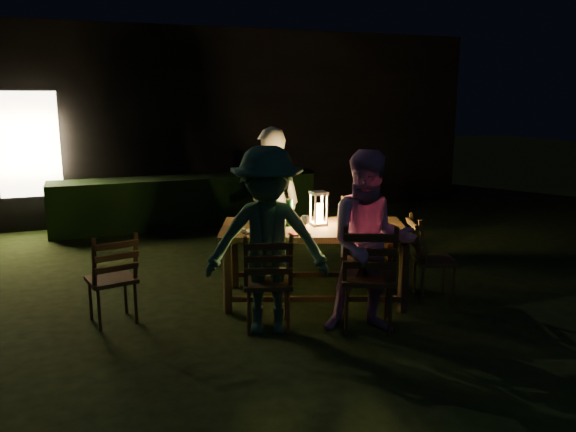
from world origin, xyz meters
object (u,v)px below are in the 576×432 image
object	(u,v)px
bottle_bucket_b	(274,185)
chair_near_left	(268,298)
person_house_side	(271,202)
bottle_table	(289,213)
chair_far_left	(272,254)
lantern	(319,210)
chair_end	(432,273)
person_opp_left	(267,241)
chair_far_right	(357,252)
person_opp_right	(370,243)
bottle_bucket_a	(269,186)
dining_table	(314,234)
side_table	(272,203)
chair_near_right	(368,295)
ice_bucket	(272,189)
chair_spare	(113,294)

from	to	relation	value
bottle_bucket_b	chair_near_left	bearing A→B (deg)	-110.16
person_house_side	bottle_table	size ratio (longest dim) A/B	6.22
chair_far_left	lantern	bearing A→B (deg)	129.36
chair_end	person_opp_left	world-z (taller)	person_opp_left
chair_near_left	chair_far_right	bearing A→B (deg)	53.57
chair_near_left	person_opp_left	distance (m)	0.55
person_opp_right	bottle_bucket_a	size ratio (longest dim) A/B	5.09
bottle_bucket_a	person_house_side	bearing A→B (deg)	-107.44
chair_end	person_house_side	xyz separation A→B (m)	(-1.30, 1.35, 0.60)
chair_near_left	chair_end	distance (m)	1.85
dining_table	side_table	world-z (taller)	dining_table
chair_end	bottle_bucket_a	world-z (taller)	bottle_bucket_a
chair_near_right	ice_bucket	size ratio (longest dim) A/B	3.47
dining_table	chair_far_left	xyz separation A→B (m)	(-0.16, 0.88, -0.43)
chair_far_right	bottle_bucket_b	world-z (taller)	bottle_bucket_b
bottle_table	chair_near_right	bearing A→B (deg)	-67.89
ice_bucket	bottle_bucket_a	world-z (taller)	bottle_bucket_a
chair_far_right	chair_spare	xyz separation A→B (m)	(-2.77, -0.47, -0.01)
person_opp_left	ice_bucket	distance (m)	2.99
chair_far_left	lantern	world-z (taller)	lantern
chair_near_left	ice_bucket	distance (m)	2.98
chair_far_left	side_table	distance (m)	1.44
person_opp_left	person_house_side	bearing A→B (deg)	90.00
dining_table	ice_bucket	world-z (taller)	ice_bucket
chair_spare	bottle_table	bearing A→B (deg)	-11.92
chair_end	dining_table	bearing A→B (deg)	-91.40
chair_near_left	bottle_bucket_b	size ratio (longest dim) A/B	2.98
bottle_table	dining_table	bearing A→B (deg)	-20.02
side_table	ice_bucket	xyz separation A→B (m)	(0.00, 0.00, 0.19)
dining_table	person_house_side	size ratio (longest dim) A/B	1.19
ice_bucket	chair_far_left	bearing A→B (deg)	-108.94
dining_table	chair_far_left	size ratio (longest dim) A/B	2.31
chair_end	chair_spare	bearing A→B (deg)	-80.23
bottle_table	bottle_bucket_b	world-z (taller)	bottle_table
bottle_bucket_a	person_opp_right	bearing A→B (deg)	-91.92
person_house_side	chair_near_right	bearing A→B (deg)	119.43
chair_end	bottle_table	bearing A→B (deg)	-91.40
ice_bucket	bottle_bucket_a	distance (m)	0.08
dining_table	chair_far_right	distance (m)	1.03
chair_near_right	chair_spare	bearing A→B (deg)	-178.08
person_house_side	bottle_table	distance (m)	0.85
chair_near_right	chair_end	size ratio (longest dim) A/B	1.15
dining_table	chair_near_right	xyz separation A→B (m)	(0.16, -0.88, -0.38)
chair_near_right	person_house_side	size ratio (longest dim) A/B	0.60
chair_end	chair_spare	distance (m)	3.18
chair_far_right	bottle_bucket_a	size ratio (longest dim) A/B	2.96
person_opp_right	ice_bucket	bearing A→B (deg)	107.21
chair_spare	bottle_bucket_a	distance (m)	3.11
side_table	ice_bucket	size ratio (longest dim) A/B	2.33
chair_far_left	chair_end	bearing A→B (deg)	160.01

